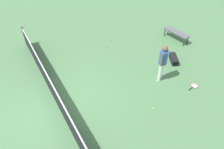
{
  "coord_description": "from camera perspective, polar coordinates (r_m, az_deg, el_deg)",
  "views": [
    {
      "loc": [
        -5.98,
        1.01,
        6.39
      ],
      "look_at": [
        -0.38,
        -2.22,
        0.9
      ],
      "focal_mm": 34.91,
      "sensor_mm": 36.0,
      "label": 1
    }
  ],
  "objects": [
    {
      "name": "tennis_racket_near_player",
      "position": [
        9.92,
        20.68,
        -2.82
      ],
      "size": [
        0.37,
        0.61,
        0.03
      ],
      "color": "red",
      "rests_on": "ground_plane"
    },
    {
      "name": "courtside_bench",
      "position": [
        12.64,
        16.54,
        10.41
      ],
      "size": [
        1.54,
        0.6,
        0.48
      ],
      "color": "#595960",
      "rests_on": "ground_plane"
    },
    {
      "name": "tennis_ball_baseline",
      "position": [
        10.99,
        12.76,
        3.88
      ],
      "size": [
        0.07,
        0.07,
        0.07
      ],
      "primitive_type": "sphere",
      "color": "#C6E033",
      "rests_on": "ground_plane"
    },
    {
      "name": "tennis_ball_midcourt",
      "position": [
        10.97,
        -16.83,
        2.98
      ],
      "size": [
        0.07,
        0.07,
        0.07
      ],
      "primitive_type": "sphere",
      "color": "#C6E033",
      "rests_on": "ground_plane"
    },
    {
      "name": "player_near_side",
      "position": [
        9.26,
        13.19,
        3.64
      ],
      "size": [
        0.47,
        0.49,
        1.7
      ],
      "color": "white",
      "rests_on": "ground_plane"
    },
    {
      "name": "court_net",
      "position": [
        8.45,
        -14.52,
        -5.49
      ],
      "size": [
        10.09,
        0.09,
        1.07
      ],
      "color": "#4C4C51",
      "rests_on": "ground_plane"
    },
    {
      "name": "ground_plane",
      "position": [
        8.81,
        -13.99,
        -7.77
      ],
      "size": [
        40.0,
        40.0,
        0.0
      ],
      "primitive_type": "plane",
      "color": "#4C7A4C"
    },
    {
      "name": "tennis_ball_near_player",
      "position": [
        8.54,
        10.94,
        -8.76
      ],
      "size": [
        0.07,
        0.07,
        0.07
      ],
      "primitive_type": "sphere",
      "color": "#C6E033",
      "rests_on": "ground_plane"
    },
    {
      "name": "equipment_bag",
      "position": [
        10.96,
        15.88,
        3.83
      ],
      "size": [
        0.83,
        0.64,
        0.28
      ],
      "color": "black",
      "rests_on": "ground_plane"
    },
    {
      "name": "tennis_ball_by_net",
      "position": [
        12.23,
        -0.18,
        9.04
      ],
      "size": [
        0.07,
        0.07,
        0.07
      ],
      "primitive_type": "sphere",
      "color": "#C6E033",
      "rests_on": "ground_plane"
    }
  ]
}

